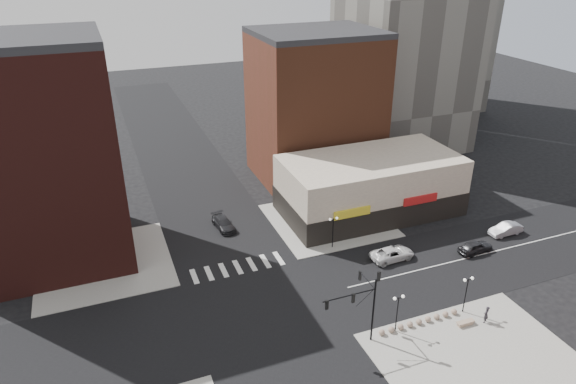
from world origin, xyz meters
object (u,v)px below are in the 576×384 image
street_lamp_se_a (398,305)px  pedestrian (486,314)px  white_suv (392,254)px  dark_sedan_east (475,247)px  street_lamp_se_b (467,286)px  dark_sedan_north (223,223)px  traffic_signal (363,298)px  silver_sedan (506,229)px  street_lamp_ne (333,225)px  stone_bench (465,323)px

street_lamp_se_a → pedestrian: 9.50m
white_suv → dark_sedan_east: 10.48m
street_lamp_se_a → white_suv: (6.55, 11.18, -2.54)m
street_lamp_se_b → dark_sedan_north: street_lamp_se_b is taller
traffic_signal → silver_sedan: 29.36m
dark_sedan_east → street_lamp_ne: bearing=61.2°
street_lamp_se_a → stone_bench: 7.71m
silver_sedan → pedestrian: (-14.29, -12.92, 0.30)m
dark_sedan_east → pedestrian: bearing=140.4°
silver_sedan → dark_sedan_north: bearing=-115.6°
white_suv → stone_bench: 12.95m
white_suv → silver_sedan: 16.73m
traffic_signal → silver_sedan: size_ratio=1.71×
pedestrian → street_lamp_ne: bearing=-98.2°
silver_sedan → stone_bench: (-16.37, -12.56, -0.40)m
traffic_signal → stone_bench: bearing=-10.2°
street_lamp_se_b → dark_sedan_north: bearing=125.4°
street_lamp_se_a → dark_sedan_north: street_lamp_se_a is taller
traffic_signal → street_lamp_se_b: (11.76, -0.17, -1.67)m
street_lamp_se_a → dark_sedan_north: 27.76m
silver_sedan → dark_sedan_north: size_ratio=0.92×
street_lamp_ne → pedestrian: 19.93m
silver_sedan → dark_sedan_north: (-33.52, 14.87, -0.04)m
street_lamp_se_a → street_lamp_ne: bearing=86.4°
traffic_signal → white_suv: size_ratio=1.44×
dark_sedan_east → stone_bench: size_ratio=2.39×
dark_sedan_east → dark_sedan_north: 31.85m
street_lamp_se_b → dark_sedan_east: bearing=45.0°
dark_sedan_east → white_suv: bearing=72.5°
street_lamp_se_b → silver_sedan: size_ratio=0.91×
white_suv → stone_bench: white_suv is taller
dark_sedan_east → silver_sedan: size_ratio=0.98×
street_lamp_se_b → pedestrian: street_lamp_se_b is taller
dark_sedan_north → pedestrian: pedestrian is taller
dark_sedan_north → pedestrian: 33.80m
dark_sedan_north → white_suv: bearing=-47.5°
silver_sedan → white_suv: bearing=-93.0°
traffic_signal → pedestrian: 13.53m
street_lamp_se_a → stone_bench: size_ratio=2.22×
white_suv → silver_sedan: silver_sedan is taller
dark_sedan_east → stone_bench: dark_sedan_east is taller
street_lamp_ne → dark_sedan_east: bearing=-24.7°
dark_sedan_east → dark_sedan_north: dark_sedan_east is taller
traffic_signal → dark_sedan_north: bearing=104.3°
silver_sedan → dark_sedan_east: bearing=-74.3°
dark_sedan_north → stone_bench: size_ratio=2.63×
street_lamp_se_b → dark_sedan_north: (-18.25, 25.67, -2.58)m
dark_sedan_east → silver_sedan: bearing=-76.7°
silver_sedan → stone_bench: bearing=-54.2°
pedestrian → stone_bench: pedestrian is taller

